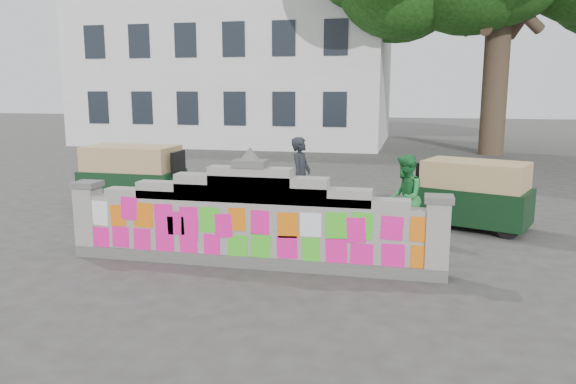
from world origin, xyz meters
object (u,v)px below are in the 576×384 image
pedestrian (405,198)px  cyclist_bike (301,205)px  cyclist_rider (301,189)px  rickshaw_left (135,176)px  rickshaw_right (471,193)px

pedestrian → cyclist_bike: bearing=-103.7°
cyclist_rider → rickshaw_left: 4.59m
cyclist_rider → pedestrian: (2.19, -0.58, 0.00)m
cyclist_bike → cyclist_rider: cyclist_rider is taller
pedestrian → rickshaw_right: (1.37, 1.36, -0.10)m
rickshaw_left → pedestrian: bearing=-13.7°
cyclist_bike → pedestrian: 2.29m
rickshaw_right → cyclist_rider: bearing=33.3°
cyclist_rider → cyclist_bike: bearing=99.2°
pedestrian → rickshaw_left: pedestrian is taller
cyclist_rider → pedestrian: 2.26m
pedestrian → rickshaw_right: bearing=136.0°
cyclist_rider → rickshaw_right: size_ratio=0.63×
cyclist_rider → pedestrian: pedestrian is taller
rickshaw_right → cyclist_bike: bearing=33.3°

